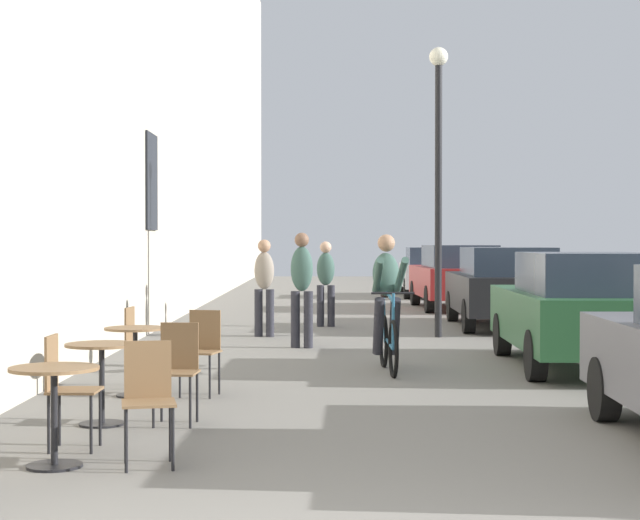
{
  "coord_description": "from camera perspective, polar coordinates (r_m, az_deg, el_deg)",
  "views": [
    {
      "loc": [
        -0.21,
        -4.52,
        1.61
      ],
      "look_at": [
        -0.25,
        14.78,
        1.28
      ],
      "focal_mm": 58.11,
      "sensor_mm": 36.0,
      "label": 1
    }
  ],
  "objects": [
    {
      "name": "cafe_chair_near_toward_wall",
      "position": [
        8.31,
        -13.76,
        -6.6
      ],
      "size": [
        0.38,
        0.38,
        0.89
      ],
      "color": "black",
      "rests_on": "ground_plane"
    },
    {
      "name": "cyclist_on_bicycle",
      "position": [
        13.01,
        3.83,
        -2.54
      ],
      "size": [
        0.52,
        1.76,
        1.74
      ],
      "color": "black",
      "rests_on": "ground_plane"
    },
    {
      "name": "cafe_chair_far_toward_street",
      "position": [
        11.66,
        -9.83,
        -4.41
      ],
      "size": [
        0.41,
        0.41,
        0.89
      ],
      "color": "black",
      "rests_on": "ground_plane"
    },
    {
      "name": "cafe_table_mid",
      "position": [
        9.35,
        -11.82,
        -5.73
      ],
      "size": [
        0.64,
        0.64,
        0.72
      ],
      "color": "black",
      "rests_on": "ground_plane"
    },
    {
      "name": "parked_car_fourth",
      "position": [
        25.04,
        7.64,
        -0.88
      ],
      "size": [
        1.91,
        4.37,
        1.54
      ],
      "color": "maroon",
      "rests_on": "ground_plane"
    },
    {
      "name": "cafe_chair_far_toward_wall",
      "position": [
        10.99,
        -6.41,
        -4.73
      ],
      "size": [
        0.45,
        0.45,
        0.89
      ],
      "color": "black",
      "rests_on": "ground_plane"
    },
    {
      "name": "pedestrian_far",
      "position": [
        19.69,
        0.43,
        -1.04
      ],
      "size": [
        0.34,
        0.25,
        1.62
      ],
      "color": "#26262D",
      "rests_on": "ground_plane"
    },
    {
      "name": "pedestrian_near",
      "position": [
        15.74,
        -0.9,
        -1.27
      ],
      "size": [
        0.37,
        0.28,
        1.76
      ],
      "color": "#26262D",
      "rests_on": "ground_plane"
    },
    {
      "name": "street_lamp",
      "position": [
        17.67,
        6.65,
        5.84
      ],
      "size": [
        0.32,
        0.32,
        4.9
      ],
      "color": "black",
      "rests_on": "ground_plane"
    },
    {
      "name": "cafe_table_far",
      "position": [
        11.02,
        -10.03,
        -4.7
      ],
      "size": [
        0.64,
        0.64,
        0.72
      ],
      "color": "black",
      "rests_on": "ground_plane"
    },
    {
      "name": "parked_car_second",
      "position": [
        13.59,
        14.28,
        -2.6
      ],
      "size": [
        1.88,
        4.22,
        1.48
      ],
      "color": "#23512D",
      "rests_on": "ground_plane"
    },
    {
      "name": "cafe_table_near",
      "position": [
        7.7,
        -14.32,
        -7.19
      ],
      "size": [
        0.64,
        0.64,
        0.72
      ],
      "color": "black",
      "rests_on": "ground_plane"
    },
    {
      "name": "cafe_chair_mid_toward_street",
      "position": [
        9.31,
        -7.76,
        -5.77
      ],
      "size": [
        0.4,
        0.4,
        0.89
      ],
      "color": "black",
      "rests_on": "ground_plane"
    },
    {
      "name": "cafe_chair_near_toward_street",
      "position": [
        7.63,
        -9.32,
        -7.27
      ],
      "size": [
        0.45,
        0.45,
        0.89
      ],
      "color": "black",
      "rests_on": "ground_plane"
    },
    {
      "name": "parked_car_third",
      "position": [
        19.78,
        10.18,
        -1.42
      ],
      "size": [
        1.89,
        4.3,
        1.51
      ],
      "color": "black",
      "rests_on": "ground_plane"
    },
    {
      "name": "parked_car_fifth",
      "position": [
        30.65,
        6.26,
        -0.61
      ],
      "size": [
        1.83,
        4.15,
        1.46
      ],
      "color": "#B7B7BC",
      "rests_on": "ground_plane"
    },
    {
      "name": "pedestrian_mid",
      "position": [
        17.62,
        -2.98,
        -1.22
      ],
      "size": [
        0.38,
        0.29,
        1.66
      ],
      "color": "#26262D",
      "rests_on": "ground_plane"
    }
  ]
}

